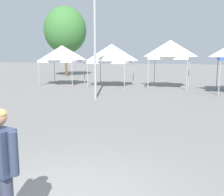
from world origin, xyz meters
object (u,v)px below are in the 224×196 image
Objects in this scene: canopy_tent_far_left at (111,54)px; light_pole_opposite_side at (95,21)px; canopy_tent_center at (170,50)px; canopy_tent_behind_left at (62,54)px; tree_behind_tents_left at (65,30)px; person_foreground at (1,165)px.

light_pole_opposite_side reaches higher than canopy_tent_far_left.
light_pole_opposite_side is at bearing -116.66° from canopy_tent_center.
canopy_tent_far_left is (4.16, 0.20, 0.01)m from canopy_tent_behind_left.
canopy_tent_behind_left is at bearing -175.88° from canopy_tent_center.
light_pole_opposite_side is 0.93× the size of tree_behind_tents_left.
canopy_tent_behind_left is 8.11m from light_pole_opposite_side.
canopy_tent_far_left is 4.42m from canopy_tent_center.
canopy_tent_behind_left is at bearing -63.86° from tree_behind_tents_left.
canopy_tent_far_left is at bearing 100.18° from light_pole_opposite_side.
person_foreground is at bearing -74.31° from light_pole_opposite_side.
canopy_tent_center is 17.54m from person_foreground.
light_pole_opposite_side is at bearing 105.69° from person_foreground.
canopy_tent_center is 14.95m from tree_behind_tents_left.
canopy_tent_far_left reaches higher than canopy_tent_behind_left.
canopy_tent_center is at bearing 63.34° from light_pole_opposite_side.
tree_behind_tents_left is (-12.39, 25.11, 4.17)m from person_foreground.
light_pole_opposite_side is (1.10, -6.14, 1.66)m from canopy_tent_far_left.
canopy_tent_far_left is 17.60m from person_foreground.
tree_behind_tents_left is (-9.32, 14.21, 1.01)m from light_pole_opposite_side.
person_foreground is 11.75m from light_pole_opposite_side.
tree_behind_tents_left is (-12.61, 7.66, 2.39)m from canopy_tent_center.
canopy_tent_far_left is 11.83m from tree_behind_tents_left.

